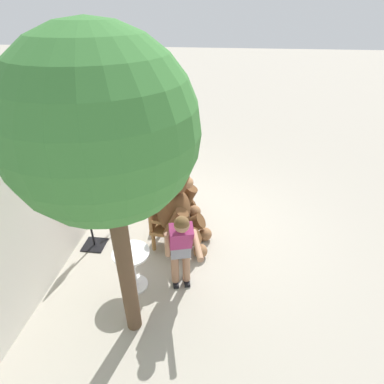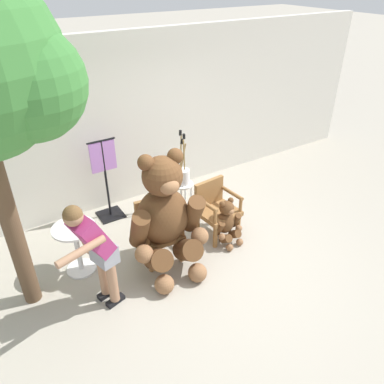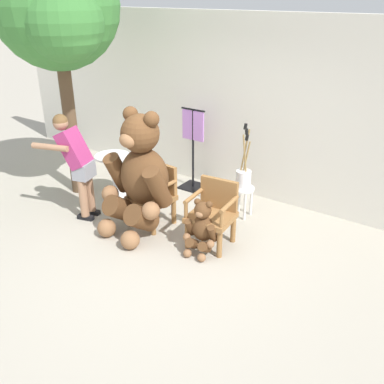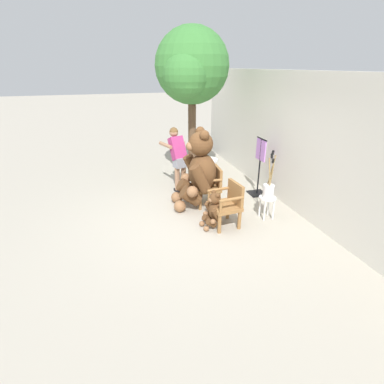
{
  "view_description": "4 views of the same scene",
  "coord_description": "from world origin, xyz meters",
  "px_view_note": "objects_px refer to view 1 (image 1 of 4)",
  "views": [
    {
      "loc": [
        -4.7,
        -0.32,
        3.83
      ],
      "look_at": [
        0.18,
        0.26,
        0.75
      ],
      "focal_mm": 28.0,
      "sensor_mm": 36.0,
      "label": 1
    },
    {
      "loc": [
        -2.31,
        -3.11,
        3.6
      ],
      "look_at": [
        0.0,
        0.58,
        0.95
      ],
      "focal_mm": 35.0,
      "sensor_mm": 36.0,
      "label": 2
    },
    {
      "loc": [
        3.05,
        -3.49,
        3.06
      ],
      "look_at": [
        0.34,
        0.43,
        0.81
      ],
      "focal_mm": 40.0,
      "sensor_mm": 36.0,
      "label": 3
    },
    {
      "loc": [
        5.25,
        -1.41,
        2.89
      ],
      "look_at": [
        0.24,
        0.06,
        0.67
      ],
      "focal_mm": 28.0,
      "sensor_mm": 36.0,
      "label": 4
    }
  ],
  "objects_px": {
    "person_visitor": "(181,245)",
    "wooden_chair_right": "(174,194)",
    "round_side_table": "(133,265)",
    "teddy_bear_small": "(187,199)",
    "white_stool": "(132,197)",
    "brush_bucket": "(131,186)",
    "patio_tree": "(111,133)",
    "clothing_display_stand": "(88,214)",
    "teddy_bear_large": "(179,208)",
    "wooden_chair_left": "(164,223)"
  },
  "relations": [
    {
      "from": "person_visitor",
      "to": "wooden_chair_right",
      "type": "bearing_deg",
      "value": 13.15
    },
    {
      "from": "wooden_chair_right",
      "to": "round_side_table",
      "type": "height_order",
      "value": "wooden_chair_right"
    },
    {
      "from": "teddy_bear_small",
      "to": "white_stool",
      "type": "height_order",
      "value": "teddy_bear_small"
    },
    {
      "from": "brush_bucket",
      "to": "patio_tree",
      "type": "xyz_separation_m",
      "value": [
        -2.6,
        -0.84,
        2.18
      ]
    },
    {
      "from": "teddy_bear_small",
      "to": "clothing_display_stand",
      "type": "height_order",
      "value": "clothing_display_stand"
    },
    {
      "from": "person_visitor",
      "to": "brush_bucket",
      "type": "relative_size",
      "value": 1.61
    },
    {
      "from": "wooden_chair_right",
      "to": "teddy_bear_large",
      "type": "distance_m",
      "value": 1.1
    },
    {
      "from": "brush_bucket",
      "to": "patio_tree",
      "type": "relative_size",
      "value": 0.25
    },
    {
      "from": "person_visitor",
      "to": "white_stool",
      "type": "height_order",
      "value": "person_visitor"
    },
    {
      "from": "round_side_table",
      "to": "teddy_bear_small",
      "type": "bearing_deg",
      "value": -15.3
    },
    {
      "from": "clothing_display_stand",
      "to": "teddy_bear_small",
      "type": "bearing_deg",
      "value": -52.35
    },
    {
      "from": "wooden_chair_left",
      "to": "teddy_bear_small",
      "type": "distance_m",
      "value": 1.04
    },
    {
      "from": "teddy_bear_large",
      "to": "white_stool",
      "type": "height_order",
      "value": "teddy_bear_large"
    },
    {
      "from": "round_side_table",
      "to": "person_visitor",
      "type": "bearing_deg",
      "value": -86.89
    },
    {
      "from": "wooden_chair_left",
      "to": "round_side_table",
      "type": "xyz_separation_m",
      "value": [
        -1.06,
        0.28,
        -0.01
      ]
    },
    {
      "from": "wooden_chair_left",
      "to": "clothing_display_stand",
      "type": "xyz_separation_m",
      "value": [
        -0.23,
        1.31,
        0.26
      ]
    },
    {
      "from": "round_side_table",
      "to": "patio_tree",
      "type": "height_order",
      "value": "patio_tree"
    },
    {
      "from": "teddy_bear_large",
      "to": "person_visitor",
      "type": "bearing_deg",
      "value": -169.04
    },
    {
      "from": "patio_tree",
      "to": "round_side_table",
      "type": "bearing_deg",
      "value": 20.95
    },
    {
      "from": "teddy_bear_large",
      "to": "round_side_table",
      "type": "xyz_separation_m",
      "value": [
        -1.05,
        0.55,
        -0.39
      ]
    },
    {
      "from": "wooden_chair_left",
      "to": "white_stool",
      "type": "xyz_separation_m",
      "value": [
        0.94,
        0.89,
        -0.11
      ]
    },
    {
      "from": "wooden_chair_right",
      "to": "teddy_bear_large",
      "type": "bearing_deg",
      "value": -164.66
    },
    {
      "from": "brush_bucket",
      "to": "teddy_bear_small",
      "type": "bearing_deg",
      "value": -87.37
    },
    {
      "from": "wooden_chair_right",
      "to": "patio_tree",
      "type": "xyz_separation_m",
      "value": [
        -2.65,
        0.05,
        2.36
      ]
    },
    {
      "from": "white_stool",
      "to": "round_side_table",
      "type": "bearing_deg",
      "value": -163.19
    },
    {
      "from": "teddy_bear_large",
      "to": "round_side_table",
      "type": "relative_size",
      "value": 2.38
    },
    {
      "from": "patio_tree",
      "to": "clothing_display_stand",
      "type": "xyz_separation_m",
      "value": [
        1.43,
        1.26,
        -2.1
      ]
    },
    {
      "from": "patio_tree",
      "to": "clothing_display_stand",
      "type": "relative_size",
      "value": 2.76
    },
    {
      "from": "teddy_bear_small",
      "to": "wooden_chair_right",
      "type": "bearing_deg",
      "value": 92.02
    },
    {
      "from": "white_stool",
      "to": "round_side_table",
      "type": "height_order",
      "value": "round_side_table"
    },
    {
      "from": "white_stool",
      "to": "clothing_display_stand",
      "type": "xyz_separation_m",
      "value": [
        -1.17,
        0.42,
        0.36
      ]
    },
    {
      "from": "wooden_chair_right",
      "to": "teddy_bear_small",
      "type": "distance_m",
      "value": 0.3
    },
    {
      "from": "wooden_chair_right",
      "to": "teddy_bear_small",
      "type": "xyz_separation_m",
      "value": [
        0.01,
        -0.28,
        -0.1
      ]
    },
    {
      "from": "round_side_table",
      "to": "clothing_display_stand",
      "type": "xyz_separation_m",
      "value": [
        0.83,
        1.03,
        0.27
      ]
    },
    {
      "from": "clothing_display_stand",
      "to": "teddy_bear_large",
      "type": "bearing_deg",
      "value": -82.08
    },
    {
      "from": "teddy_bear_large",
      "to": "teddy_bear_small",
      "type": "height_order",
      "value": "teddy_bear_large"
    },
    {
      "from": "brush_bucket",
      "to": "patio_tree",
      "type": "height_order",
      "value": "patio_tree"
    },
    {
      "from": "white_stool",
      "to": "clothing_display_stand",
      "type": "distance_m",
      "value": 1.3
    },
    {
      "from": "white_stool",
      "to": "brush_bucket",
      "type": "xyz_separation_m",
      "value": [
        -0.0,
        0.0,
        0.29
      ]
    },
    {
      "from": "person_visitor",
      "to": "patio_tree",
      "type": "relative_size",
      "value": 0.41
    },
    {
      "from": "round_side_table",
      "to": "clothing_display_stand",
      "type": "bearing_deg",
      "value": 51.01
    },
    {
      "from": "person_visitor",
      "to": "round_side_table",
      "type": "relative_size",
      "value": 2.13
    },
    {
      "from": "teddy_bear_small",
      "to": "round_side_table",
      "type": "relative_size",
      "value": 1.02
    },
    {
      "from": "teddy_bear_small",
      "to": "patio_tree",
      "type": "bearing_deg",
      "value": 172.86
    },
    {
      "from": "wooden_chair_right",
      "to": "brush_bucket",
      "type": "distance_m",
      "value": 0.91
    },
    {
      "from": "white_stool",
      "to": "patio_tree",
      "type": "height_order",
      "value": "patio_tree"
    },
    {
      "from": "round_side_table",
      "to": "clothing_display_stand",
      "type": "height_order",
      "value": "clothing_display_stand"
    },
    {
      "from": "teddy_bear_small",
      "to": "patio_tree",
      "type": "relative_size",
      "value": 0.19
    },
    {
      "from": "teddy_bear_large",
      "to": "clothing_display_stand",
      "type": "xyz_separation_m",
      "value": [
        -0.22,
        1.58,
        -0.12
      ]
    },
    {
      "from": "wooden_chair_left",
      "to": "round_side_table",
      "type": "height_order",
      "value": "wooden_chair_left"
    }
  ]
}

